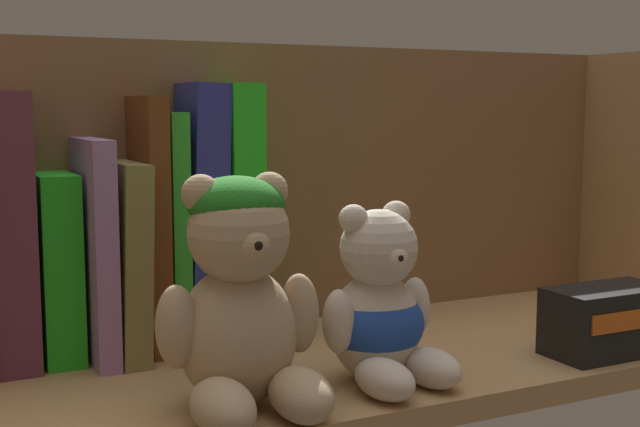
% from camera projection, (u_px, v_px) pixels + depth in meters
% --- Properties ---
extents(shelf_board, '(0.82, 0.28, 0.02)m').
position_uv_depth(shelf_board, '(337.00, 369.00, 0.75)').
color(shelf_board, tan).
rests_on(shelf_board, ground).
extents(shelf_back_panel, '(0.84, 0.01, 0.30)m').
position_uv_depth(shelf_back_panel, '(271.00, 195.00, 0.86)').
color(shelf_back_panel, '#8B613E').
rests_on(shelf_back_panel, ground).
extents(book_4, '(0.03, 0.10, 0.23)m').
position_uv_depth(book_4, '(8.00, 230.00, 0.72)').
color(book_4, '#612E46').
rests_on(book_4, shelf_board).
extents(book_5, '(0.03, 0.09, 0.16)m').
position_uv_depth(book_5, '(55.00, 266.00, 0.74)').
color(book_5, green).
rests_on(book_5, shelf_board).
extents(book_6, '(0.02, 0.15, 0.19)m').
position_uv_depth(book_6, '(89.00, 247.00, 0.75)').
color(book_6, '#A173B7').
rests_on(book_6, shelf_board).
extents(book_7, '(0.03, 0.15, 0.17)m').
position_uv_depth(book_7, '(119.00, 256.00, 0.76)').
color(book_7, olive).
rests_on(book_7, shelf_board).
extents(book_8, '(0.02, 0.11, 0.23)m').
position_uv_depth(book_8, '(145.00, 223.00, 0.77)').
color(book_8, brown).
rests_on(book_8, shelf_board).
extents(book_9, '(0.02, 0.09, 0.21)m').
position_uv_depth(book_9, '(168.00, 229.00, 0.78)').
color(book_9, green).
rests_on(book_9, shelf_board).
extents(book_10, '(0.04, 0.09, 0.24)m').
position_uv_depth(book_10, '(197.00, 214.00, 0.79)').
color(book_10, '#2E329E').
rests_on(book_10, shelf_board).
extents(book_11, '(0.03, 0.10, 0.24)m').
position_uv_depth(book_11, '(232.00, 212.00, 0.81)').
color(book_11, '#25CF21').
rests_on(book_11, shelf_board).
extents(teddy_bear_larger, '(0.13, 0.13, 0.17)m').
position_uv_depth(teddy_bear_larger, '(241.00, 299.00, 0.61)').
color(teddy_bear_larger, tan).
rests_on(teddy_bear_larger, shelf_board).
extents(teddy_bear_smaller, '(0.11, 0.11, 0.14)m').
position_uv_depth(teddy_bear_smaller, '(379.00, 312.00, 0.68)').
color(teddy_bear_smaller, beige).
rests_on(teddy_bear_smaller, shelf_board).
extents(small_product_box, '(0.11, 0.06, 0.06)m').
position_uv_depth(small_product_box, '(607.00, 321.00, 0.76)').
color(small_product_box, black).
rests_on(small_product_box, shelf_board).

